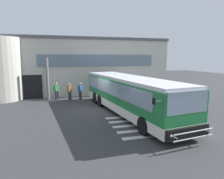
{
  "coord_description": "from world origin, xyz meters",
  "views": [
    {
      "loc": [
        -3.16,
        -14.99,
        4.01
      ],
      "look_at": [
        1.03,
        0.49,
        1.5
      ],
      "focal_mm": 31.83,
      "sensor_mm": 36.0,
      "label": 1
    }
  ],
  "objects_px": {
    "passenger_by_doorway": "(70,91)",
    "passenger_at_curb_edge": "(80,90)",
    "passenger_near_column": "(56,90)",
    "entry_support_column": "(47,79)",
    "bus_main_foreground": "(128,95)"
  },
  "relations": [
    {
      "from": "passenger_by_doorway",
      "to": "passenger_at_curb_edge",
      "type": "distance_m",
      "value": 1.03
    },
    {
      "from": "passenger_near_column",
      "to": "passenger_by_doorway",
      "type": "xyz_separation_m",
      "value": [
        1.26,
        -0.61,
        -0.03
      ]
    },
    {
      "from": "entry_support_column",
      "to": "passenger_by_doorway",
      "type": "bearing_deg",
      "value": -25.75
    },
    {
      "from": "bus_main_foreground",
      "to": "passenger_near_column",
      "type": "bearing_deg",
      "value": 128.17
    },
    {
      "from": "passenger_near_column",
      "to": "passenger_by_doorway",
      "type": "bearing_deg",
      "value": -25.77
    },
    {
      "from": "bus_main_foreground",
      "to": "passenger_by_doorway",
      "type": "bearing_deg",
      "value": 123.2
    },
    {
      "from": "bus_main_foreground",
      "to": "passenger_at_curb_edge",
      "type": "height_order",
      "value": "bus_main_foreground"
    },
    {
      "from": "entry_support_column",
      "to": "passenger_by_doorway",
      "type": "distance_m",
      "value": 2.53
    },
    {
      "from": "entry_support_column",
      "to": "bus_main_foreground",
      "type": "distance_m",
      "value": 9.15
    },
    {
      "from": "passenger_by_doorway",
      "to": "entry_support_column",
      "type": "bearing_deg",
      "value": 154.25
    },
    {
      "from": "passenger_by_doorway",
      "to": "passenger_at_curb_edge",
      "type": "relative_size",
      "value": 1.0
    },
    {
      "from": "passenger_near_column",
      "to": "passenger_by_doorway",
      "type": "distance_m",
      "value": 1.4
    },
    {
      "from": "passenger_by_doorway",
      "to": "bus_main_foreground",
      "type": "bearing_deg",
      "value": -56.8
    },
    {
      "from": "bus_main_foreground",
      "to": "passenger_at_curb_edge",
      "type": "xyz_separation_m",
      "value": [
        -2.86,
        5.97,
        -0.41
      ]
    },
    {
      "from": "bus_main_foreground",
      "to": "passenger_by_doorway",
      "type": "xyz_separation_m",
      "value": [
        -3.89,
        5.94,
        -0.41
      ]
    }
  ]
}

